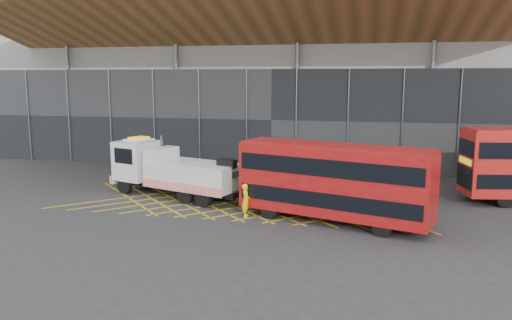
# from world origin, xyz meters

# --- Properties ---
(ground_plane) EXTENTS (120.00, 120.00, 0.00)m
(ground_plane) POSITION_xyz_m (0.00, 0.00, 0.00)
(ground_plane) COLOR #28272A
(road_markings) EXTENTS (21.56, 7.16, 0.01)m
(road_markings) POSITION_xyz_m (2.40, 0.00, 0.01)
(road_markings) COLOR gold
(road_markings) RESTS_ON ground_plane
(construction_building) EXTENTS (55.00, 23.97, 18.00)m
(construction_building) POSITION_xyz_m (1.92, 18.40, 8.98)
(construction_building) COLOR gray
(construction_building) RESTS_ON ground_plane
(recovery_truck) EXTENTS (10.28, 5.21, 3.63)m
(recovery_truck) POSITION_xyz_m (-2.27, 0.88, 1.68)
(recovery_truck) COLOR black
(recovery_truck) RESTS_ON ground_plane
(bus_towed) EXTENTS (10.10, 5.18, 4.03)m
(bus_towed) POSITION_xyz_m (7.94, -2.59, 2.23)
(bus_towed) COLOR maroon
(bus_towed) RESTS_ON ground_plane
(worker) EXTENTS (0.52, 0.71, 1.78)m
(worker) POSITION_xyz_m (3.37, -2.53, 0.89)
(worker) COLOR yellow
(worker) RESTS_ON ground_plane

